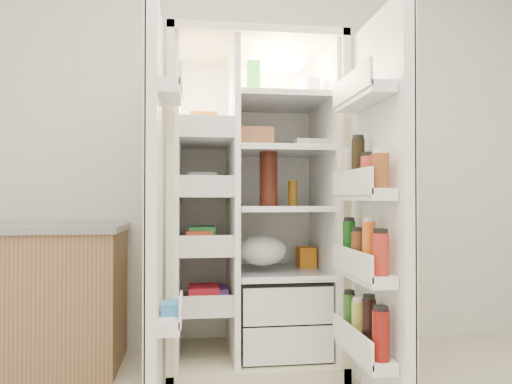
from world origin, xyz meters
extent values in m
cube|color=silver|center=(0.00, 2.00, 1.35)|extent=(4.00, 0.02, 2.70)
cube|color=beige|center=(0.08, 1.93, 0.90)|extent=(0.92, 0.04, 1.80)
cube|color=beige|center=(-0.36, 1.60, 0.90)|extent=(0.04, 0.70, 1.80)
cube|color=beige|center=(0.52, 1.60, 0.90)|extent=(0.04, 0.70, 1.80)
cube|color=beige|center=(0.08, 1.60, 1.78)|extent=(0.92, 0.70, 0.04)
cube|color=beige|center=(0.08, 1.60, 0.04)|extent=(0.92, 0.70, 0.08)
cube|color=white|center=(0.08, 1.90, 0.92)|extent=(0.84, 0.02, 1.68)
cube|color=white|center=(-0.33, 1.60, 0.92)|extent=(0.02, 0.62, 1.68)
cube|color=white|center=(0.49, 1.60, 0.92)|extent=(0.02, 0.62, 1.68)
cube|color=white|center=(-0.03, 1.60, 0.92)|extent=(0.03, 0.62, 1.68)
cube|color=white|center=(0.24, 1.58, 0.18)|extent=(0.47, 0.52, 0.19)
cube|color=white|center=(0.24, 1.58, 0.39)|extent=(0.47, 0.52, 0.19)
cube|color=#FFD18C|center=(0.24, 1.65, 1.72)|extent=(0.30, 0.30, 0.02)
cube|color=silver|center=(-0.18, 1.60, 0.35)|extent=(0.28, 0.58, 0.02)
cube|color=silver|center=(-0.18, 1.60, 0.65)|extent=(0.28, 0.58, 0.02)
cube|color=silver|center=(-0.18, 1.60, 0.95)|extent=(0.28, 0.58, 0.02)
cube|color=silver|center=(-0.18, 1.60, 1.25)|extent=(0.28, 0.58, 0.02)
cube|color=silver|center=(0.24, 1.60, 0.52)|extent=(0.49, 0.58, 0.01)
cube|color=silver|center=(0.24, 1.60, 0.88)|extent=(0.49, 0.58, 0.01)
cube|color=silver|center=(0.24, 1.60, 1.20)|extent=(0.49, 0.58, 0.02)
cube|color=silver|center=(0.24, 1.60, 1.48)|extent=(0.49, 0.58, 0.02)
cube|color=red|center=(-0.18, 1.60, 0.41)|extent=(0.16, 0.20, 0.10)
cube|color=green|center=(-0.18, 1.60, 0.72)|extent=(0.14, 0.18, 0.12)
cube|color=white|center=(-0.18, 1.60, 0.99)|extent=(0.20, 0.22, 0.07)
cube|color=orange|center=(-0.18, 1.60, 1.33)|extent=(0.15, 0.16, 0.14)
cube|color=#5C2E8A|center=(-0.18, 1.60, 0.40)|extent=(0.18, 0.20, 0.09)
cube|color=#F4492B|center=(-0.18, 1.60, 0.71)|extent=(0.14, 0.18, 0.10)
cube|color=white|center=(-0.18, 1.60, 1.02)|extent=(0.16, 0.16, 0.12)
sphere|color=orange|center=(0.11, 1.50, 0.12)|extent=(0.07, 0.07, 0.07)
sphere|color=orange|center=(0.20, 1.54, 0.12)|extent=(0.07, 0.07, 0.07)
sphere|color=orange|center=(0.30, 1.50, 0.12)|extent=(0.07, 0.07, 0.07)
sphere|color=orange|center=(0.16, 1.64, 0.12)|extent=(0.07, 0.07, 0.07)
sphere|color=orange|center=(0.26, 1.62, 0.12)|extent=(0.07, 0.07, 0.07)
sphere|color=orange|center=(0.36, 1.58, 0.12)|extent=(0.07, 0.07, 0.07)
ellipsoid|color=#406C24|center=(0.24, 1.60, 0.40)|extent=(0.26, 0.24, 0.11)
cylinder|color=#3F150D|center=(0.17, 1.53, 1.04)|extent=(0.10, 0.10, 0.31)
cylinder|color=brown|center=(0.30, 1.55, 0.96)|extent=(0.05, 0.05, 0.15)
cube|color=green|center=(0.08, 1.53, 1.59)|extent=(0.07, 0.07, 0.20)
cylinder|color=white|center=(0.39, 1.52, 1.54)|extent=(0.12, 0.12, 0.11)
cylinder|color=#AC6227|center=(0.22, 1.63, 1.53)|extent=(0.07, 0.07, 0.08)
cube|color=silver|center=(0.42, 1.51, 1.23)|extent=(0.22, 0.09, 0.05)
cube|color=#B57148|center=(0.09, 1.55, 1.27)|extent=(0.19, 0.11, 0.12)
ellipsoid|color=silver|center=(0.13, 1.55, 0.61)|extent=(0.27, 0.24, 0.17)
cube|color=orange|center=(0.42, 1.71, 0.59)|extent=(0.10, 0.12, 0.12)
cube|color=white|center=(-0.42, 1.05, 0.90)|extent=(0.05, 0.40, 1.72)
cube|color=beige|center=(-0.44, 1.05, 0.90)|extent=(0.01, 0.40, 1.72)
cube|color=white|center=(-0.35, 1.05, 0.40)|extent=(0.09, 0.32, 0.06)
cube|color=white|center=(-0.35, 1.05, 1.40)|extent=(0.09, 0.32, 0.06)
cube|color=#338CCC|center=(-0.35, 1.05, 0.43)|extent=(0.07, 0.12, 0.10)
cube|color=white|center=(0.58, 0.96, 0.90)|extent=(0.05, 0.58, 1.72)
cube|color=beige|center=(0.61, 0.96, 0.90)|extent=(0.01, 0.58, 1.72)
cube|color=white|center=(0.50, 0.96, 0.26)|extent=(0.11, 0.50, 0.05)
cube|color=white|center=(0.50, 0.96, 0.60)|extent=(0.11, 0.50, 0.05)
cube|color=white|center=(0.50, 0.96, 0.95)|extent=(0.11, 0.50, 0.05)
cube|color=white|center=(0.50, 0.96, 1.38)|extent=(0.11, 0.50, 0.05)
cylinder|color=maroon|center=(0.50, 0.76, 0.39)|extent=(0.07, 0.07, 0.20)
cylinder|color=black|center=(0.50, 0.89, 0.40)|extent=(0.06, 0.06, 0.22)
cylinder|color=gold|center=(0.50, 1.02, 0.38)|extent=(0.06, 0.06, 0.18)
cylinder|color=#2E6622|center=(0.50, 1.15, 0.38)|extent=(0.06, 0.06, 0.19)
cylinder|color=#AB261C|center=(0.50, 0.76, 0.71)|extent=(0.07, 0.07, 0.17)
cylinder|color=orange|center=(0.50, 0.89, 0.73)|extent=(0.06, 0.06, 0.21)
cylinder|color=brown|center=(0.50, 1.02, 0.70)|extent=(0.07, 0.07, 0.16)
cylinder|color=#114C13|center=(0.50, 1.15, 0.72)|extent=(0.06, 0.06, 0.20)
cylinder|color=brown|center=(0.50, 0.76, 1.04)|extent=(0.07, 0.07, 0.14)
cylinder|color=#B5342E|center=(0.50, 0.89, 1.04)|extent=(0.07, 0.07, 0.14)
cylinder|color=black|center=(0.50, 1.02, 1.09)|extent=(0.06, 0.06, 0.23)
cylinder|color=beige|center=(0.50, 1.15, 1.06)|extent=(0.06, 0.06, 0.18)
cube|color=#976F4B|center=(-1.17, 1.69, 0.38)|extent=(1.05, 0.54, 0.75)
cube|color=gray|center=(-1.17, 1.69, 0.77)|extent=(1.09, 0.58, 0.04)
camera|label=1|loc=(-0.26, -1.10, 0.93)|focal=34.00mm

